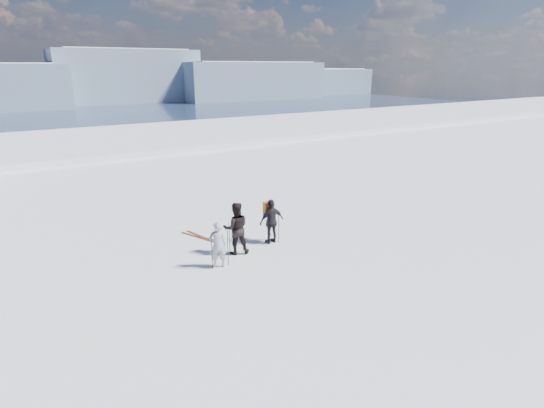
{
  "coord_description": "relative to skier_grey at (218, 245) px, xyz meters",
  "views": [
    {
      "loc": [
        -8.85,
        -8.95,
        6.44
      ],
      "look_at": [
        -1.6,
        3.0,
        1.87
      ],
      "focal_mm": 28.0,
      "sensor_mm": 36.0,
      "label": 1
    }
  ],
  "objects": [
    {
      "name": "skis_loose",
      "position": [
        0.43,
        2.8,
        -0.79
      ],
      "size": [
        0.83,
        1.65,
        0.03
      ],
      "color": "black",
      "rests_on": "ground"
    },
    {
      "name": "skier_dark",
      "position": [
        1.03,
        0.7,
        0.15
      ],
      "size": [
        1.11,
        0.99,
        1.91
      ],
      "primitive_type": "imported",
      "rotation": [
        0.0,
        0.0,
        2.8
      ],
      "color": "black",
      "rests_on": "ground"
    },
    {
      "name": "lake_basin",
      "position": [
        3.7,
        27.0,
        -7.31
      ],
      "size": [
        820.0,
        820.0,
        71.62
      ],
      "color": "white",
      "rests_on": "ground"
    },
    {
      "name": "backpack",
      "position": [
        2.6,
        1.1,
        1.17
      ],
      "size": [
        0.37,
        0.21,
        0.49
      ],
      "primitive_type": "cube",
      "rotation": [
        0.0,
        0.0,
        3.14
      ],
      "color": "#BA5811",
      "rests_on": "skier_pack"
    },
    {
      "name": "skier_pack",
      "position": [
        2.6,
        0.85,
        0.06
      ],
      "size": [
        1.01,
        0.42,
        1.72
      ],
      "primitive_type": "imported",
      "rotation": [
        0.0,
        0.0,
        3.14
      ],
      "color": "black",
      "rests_on": "ground"
    },
    {
      "name": "skier_grey",
      "position": [
        0.0,
        0.0,
        0.0
      ],
      "size": [
        0.66,
        0.52,
        1.61
      ],
      "primitive_type": "imported",
      "rotation": [
        0.0,
        0.0,
        2.89
      ],
      "color": "#A1A9AF",
      "rests_on": "ground"
    },
    {
      "name": "far_mountain_range",
      "position": [
        33.3,
        451.78,
        -8.0
      ],
      "size": [
        770.0,
        110.0,
        53.0
      ],
      "color": "slate",
      "rests_on": "ground"
    },
    {
      "name": "ski_poles",
      "position": [
        1.16,
        0.42,
        -0.19
      ],
      "size": [
        3.09,
        0.83,
        1.3
      ],
      "color": "black",
      "rests_on": "ground"
    }
  ]
}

